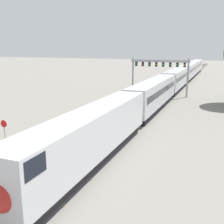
{
  "coord_description": "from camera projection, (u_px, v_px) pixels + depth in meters",
  "views": [
    {
      "loc": [
        12.12,
        -15.6,
        10.09
      ],
      "look_at": [
        1.0,
        12.0,
        3.0
      ],
      "focal_mm": 44.31,
      "sensor_mm": 36.0,
      "label": 1
    }
  ],
  "objects": [
    {
      "name": "track_main",
      "position": [
        182.0,
        85.0,
        74.21
      ],
      "size": [
        2.6,
        200.0,
        0.16
      ],
      "color": "slate",
      "rests_on": "ground"
    },
    {
      "name": "track_near",
      "position": [
        142.0,
        95.0,
        58.17
      ],
      "size": [
        2.6,
        160.0,
        0.16
      ],
      "color": "slate",
      "rests_on": "ground"
    },
    {
      "name": "ground_plane",
      "position": [
        40.0,
        184.0,
        20.82
      ],
      "size": [
        400.0,
        400.0,
        0.0
      ],
      "primitive_type": "plane",
      "color": "gray"
    },
    {
      "name": "passenger_train",
      "position": [
        177.0,
        79.0,
        65.12
      ],
      "size": [
        3.04,
        113.57,
        4.8
      ],
      "color": "silver",
      "rests_on": "ground"
    },
    {
      "name": "signal_gantry",
      "position": [
        160.0,
        68.0,
        56.87
      ],
      "size": [
        12.1,
        0.49,
        7.76
      ],
      "color": "#999BA0",
      "rests_on": "ground"
    },
    {
      "name": "stop_sign",
      "position": [
        4.0,
        130.0,
        27.93
      ],
      "size": [
        0.76,
        0.08,
        2.88
      ],
      "color": "gray",
      "rests_on": "ground"
    }
  ]
}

